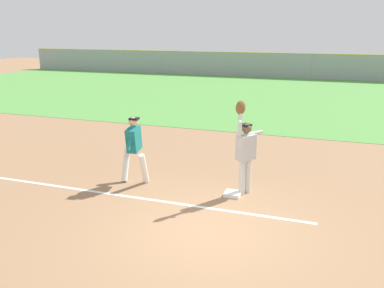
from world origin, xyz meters
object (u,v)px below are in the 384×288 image
at_px(fielder, 245,149).
at_px(runner, 134,145).
at_px(parked_car_blue, 256,66).
at_px(parked_car_black, 203,64).
at_px(baseball, 240,122).
at_px(parked_car_silver, 317,67).
at_px(first_base, 233,194).
at_px(parked_car_green, 376,70).

bearing_deg(fielder, runner, 35.86).
bearing_deg(fielder, parked_car_blue, -47.67).
bearing_deg(parked_car_black, baseball, -63.98).
bearing_deg(parked_car_black, parked_car_silver, 9.17).
relative_size(first_base, parked_car_blue, 0.08).
bearing_deg(baseball, parked_car_green, 80.38).
xyz_separation_m(fielder, parked_car_blue, (-5.19, 27.84, -0.45)).
distance_m(parked_car_black, parked_car_green, 14.61).
xyz_separation_m(fielder, baseball, (-0.09, -0.27, 0.69)).
xyz_separation_m(baseball, parked_car_green, (4.69, 27.66, -1.14)).
bearing_deg(baseball, first_base, 162.13).
height_order(fielder, baseball, fielder).
height_order(fielder, parked_car_black, fielder).
bearing_deg(parked_car_green, first_base, -96.25).
height_order(runner, parked_car_blue, runner).
distance_m(parked_car_blue, parked_car_silver, 5.23).
height_order(baseball, parked_car_green, baseball).
relative_size(fielder, parked_car_silver, 0.52).
distance_m(runner, parked_car_silver, 28.36).
xyz_separation_m(fielder, runner, (-2.81, -0.20, -0.12)).
distance_m(runner, parked_car_blue, 28.14).
height_order(baseball, parked_car_silver, baseball).
height_order(parked_car_blue, parked_car_silver, same).
distance_m(parked_car_blue, parked_car_green, 9.80).
relative_size(baseball, parked_car_black, 0.02).
xyz_separation_m(first_base, parked_car_blue, (-4.97, 28.06, 0.63)).
distance_m(baseball, parked_car_blue, 28.58).
height_order(parked_car_blue, parked_car_green, same).
bearing_deg(first_base, parked_car_black, 109.42).
bearing_deg(parked_car_silver, runner, -95.50).
xyz_separation_m(parked_car_blue, parked_car_green, (9.79, -0.45, 0.00)).
bearing_deg(parked_car_black, runner, -69.08).
distance_m(first_base, runner, 2.76).
xyz_separation_m(parked_car_black, parked_car_blue, (4.82, 0.31, 0.00)).
height_order(first_base, parked_car_blue, parked_car_blue).
distance_m(first_base, parked_car_blue, 28.50).
distance_m(fielder, parked_car_green, 27.78).
distance_m(first_base, baseball, 1.78).
relative_size(parked_car_black, parked_car_silver, 1.04).
bearing_deg(runner, parked_car_silver, 79.07).
relative_size(fielder, runner, 1.33).
distance_m(first_base, parked_car_black, 29.43).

